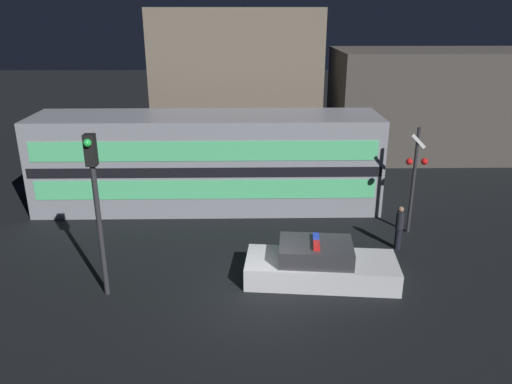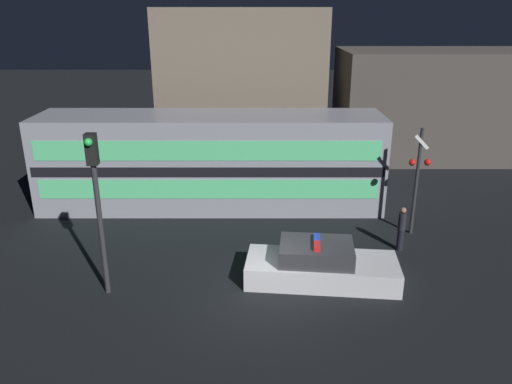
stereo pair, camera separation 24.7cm
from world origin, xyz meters
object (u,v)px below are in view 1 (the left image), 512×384
Objects in this scene: crossing_signal_near at (414,174)px; traffic_light_corner at (96,194)px; police_car at (320,265)px; train at (208,162)px; pedestrian at (399,227)px.

traffic_light_corner reaches higher than crossing_signal_near.
police_car is 7.23m from traffic_light_corner.
train is at bearing 70.24° from traffic_light_corner.
police_car is at bearing 6.11° from traffic_light_corner.
crossing_signal_near is at bearing 21.98° from traffic_light_corner.
crossing_signal_near is at bearing 47.61° from police_car.
pedestrian is at bearing 40.40° from police_car.
pedestrian is 10.52m from traffic_light_corner.
pedestrian is at bearing -120.78° from crossing_signal_near.
pedestrian is at bearing 16.48° from traffic_light_corner.
police_car is 5.68m from crossing_signal_near.
pedestrian is 2.24m from crossing_signal_near.
crossing_signal_near is (8.01, -3.04, 0.36)m from train.
traffic_light_corner is (-6.65, -0.71, 2.74)m from police_car.
crossing_signal_near reaches higher than police_car.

